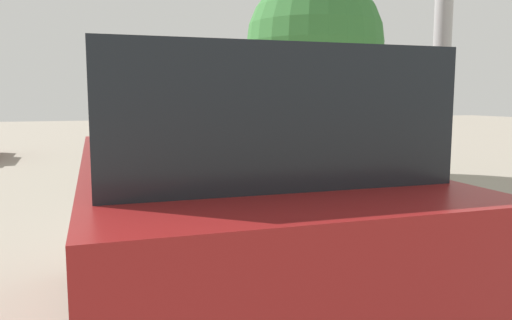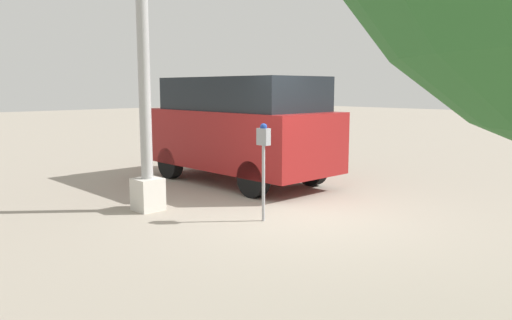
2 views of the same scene
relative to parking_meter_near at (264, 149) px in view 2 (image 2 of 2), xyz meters
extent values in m
plane|color=gray|center=(-0.06, -0.61, -1.13)|extent=(80.00, 80.00, 0.00)
cylinder|color=#9E9EA3|center=(0.00, 0.00, -0.53)|extent=(0.05, 0.05, 1.20)
cube|color=gray|center=(0.00, 0.00, 0.20)|extent=(0.21, 0.12, 0.26)
sphere|color=navy|center=(0.00, 0.00, 0.35)|extent=(0.11, 0.11, 0.11)
cube|color=beige|center=(1.86, 0.92, -0.85)|extent=(0.44, 0.44, 0.55)
cylinder|color=#9E9E9E|center=(1.86, 0.92, 2.21)|extent=(0.20, 0.20, 5.59)
cube|color=maroon|center=(2.72, -1.94, -0.16)|extent=(4.55, 2.01, 1.23)
cube|color=black|center=(2.61, -1.94, 0.81)|extent=(3.64, 1.84, 0.70)
cube|color=orange|center=(4.94, -1.34, -0.63)|extent=(0.08, 0.12, 0.20)
cylinder|color=black|center=(4.14, -1.10, -0.78)|extent=(0.71, 0.24, 0.71)
cylinder|color=black|center=(4.11, -2.81, -0.78)|extent=(0.71, 0.24, 0.71)
cylinder|color=black|center=(1.33, -1.06, -0.78)|extent=(0.71, 0.24, 0.71)
cylinder|color=black|center=(1.31, -2.77, -0.78)|extent=(0.71, 0.24, 0.71)
camera|label=1|loc=(6.55, -2.87, 0.91)|focal=35.00mm
camera|label=2|loc=(-5.38, 5.39, 0.95)|focal=35.00mm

